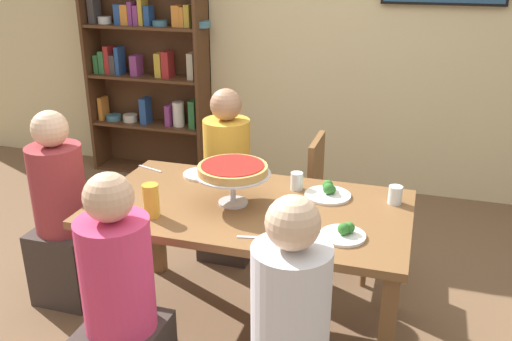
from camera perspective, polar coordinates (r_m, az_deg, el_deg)
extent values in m
plane|color=brown|center=(3.19, -0.55, -15.70)|extent=(12.00, 12.00, 0.00)
cube|color=beige|center=(4.71, 7.76, 14.91)|extent=(8.00, 0.12, 2.80)
cube|color=brown|center=(2.81, -0.60, -3.94)|extent=(1.59, 0.88, 0.04)
cube|color=brown|center=(2.99, -16.74, -11.41)|extent=(0.07, 0.07, 0.70)
cube|color=brown|center=(3.55, -10.14, -5.26)|extent=(0.07, 0.07, 0.70)
cube|color=brown|center=(3.21, 14.31, -8.66)|extent=(0.07, 0.07, 0.70)
cube|color=#4C2D19|center=(5.33, -16.50, 11.74)|extent=(0.03, 0.30, 2.20)
cube|color=#4C2D19|center=(4.83, -5.57, 11.57)|extent=(0.03, 0.30, 2.20)
cube|color=#4C2D19|center=(5.18, -10.56, 11.99)|extent=(1.10, 0.02, 2.20)
cube|color=#4C2D19|center=(5.35, -10.46, 0.17)|extent=(1.04, 0.28, 0.02)
cube|color=#4C2D19|center=(5.21, -10.79, 4.68)|extent=(1.04, 0.28, 0.02)
cube|color=#4C2D19|center=(5.10, -11.13, 9.41)|extent=(1.04, 0.28, 0.02)
cube|color=#4C2D19|center=(5.03, -11.50, 14.32)|extent=(1.04, 0.28, 0.02)
cube|color=orange|center=(5.41, -15.42, 6.21)|extent=(0.04, 0.13, 0.21)
cylinder|color=#3D7084|center=(5.38, -14.42, 5.33)|extent=(0.14, 0.14, 0.05)
cylinder|color=beige|center=(5.29, -12.82, 5.30)|extent=(0.13, 0.13, 0.07)
cube|color=navy|center=(5.19, -11.28, 6.08)|extent=(0.06, 0.13, 0.23)
cube|color=#7A3370|center=(5.09, -8.85, 5.66)|extent=(0.05, 0.13, 0.19)
cylinder|color=silver|center=(5.05, -7.99, 5.78)|extent=(0.11, 0.11, 0.22)
cube|color=#2D6B38|center=(4.98, -6.40, 5.80)|extent=(0.06, 0.13, 0.25)
cube|color=#2D6B38|center=(5.32, -15.84, 10.54)|extent=(0.04, 0.13, 0.16)
cube|color=#2D6B38|center=(5.29, -15.33, 10.72)|extent=(0.05, 0.13, 0.20)
cube|color=maroon|center=(5.25, -14.82, 10.97)|extent=(0.05, 0.13, 0.25)
cube|color=#3D3838|center=(5.23, -14.28, 10.55)|extent=(0.05, 0.13, 0.17)
cube|color=navy|center=(5.20, -13.82, 10.95)|extent=(0.04, 0.13, 0.25)
cube|color=#7A3370|center=(5.13, -12.21, 10.55)|extent=(0.07, 0.13, 0.18)
cube|color=#B7932D|center=(5.01, -9.83, 10.66)|extent=(0.06, 0.13, 0.21)
cube|color=maroon|center=(4.98, -9.07, 10.74)|extent=(0.07, 0.13, 0.23)
cube|color=#B2A88E|center=(4.88, -6.55, 10.64)|extent=(0.06, 0.13, 0.22)
cube|color=#3D3838|center=(5.25, -16.30, 15.53)|extent=(0.06, 0.13, 0.22)
cylinder|color=silver|center=(5.21, -15.30, 14.71)|extent=(0.12, 0.12, 0.06)
cube|color=navy|center=(5.12, -13.81, 15.36)|extent=(0.06, 0.13, 0.17)
cube|color=orange|center=(5.09, -13.13, 15.37)|extent=(0.07, 0.13, 0.17)
cube|color=#7A3370|center=(5.06, -12.55, 15.53)|extent=(0.04, 0.13, 0.20)
cube|color=#7A3370|center=(5.04, -12.02, 15.37)|extent=(0.05, 0.13, 0.16)
cube|color=#B7932D|center=(5.01, -11.55, 15.79)|extent=(0.04, 0.13, 0.24)
cube|color=navy|center=(4.99, -10.97, 15.38)|extent=(0.05, 0.11, 0.16)
cylinder|color=#3D7084|center=(4.95, -9.84, 14.73)|extent=(0.13, 0.13, 0.05)
cube|color=orange|center=(4.87, -8.03, 15.48)|extent=(0.07, 0.12, 0.17)
cube|color=orange|center=(4.85, -7.41, 15.41)|extent=(0.04, 0.13, 0.16)
cube|color=#B7932D|center=(4.83, -6.90, 15.53)|extent=(0.05, 0.13, 0.18)
cylinder|color=#3D7084|center=(4.79, -5.63, 14.76)|extent=(0.15, 0.15, 0.05)
cylinder|color=#D63866|center=(2.37, -14.13, -10.41)|extent=(0.30, 0.30, 0.50)
sphere|color=tan|center=(2.21, -14.95, -2.67)|extent=(0.20, 0.20, 0.20)
cube|color=#382D28|center=(3.76, -2.86, -5.46)|extent=(0.34, 0.34, 0.45)
cylinder|color=gold|center=(3.57, -3.00, 1.35)|extent=(0.30, 0.30, 0.50)
sphere|color=#A87A5B|center=(3.46, -3.11, 6.80)|extent=(0.20, 0.20, 0.20)
cube|color=#382D28|center=(3.49, -18.70, -8.96)|extent=(0.34, 0.34, 0.45)
cylinder|color=#993338|center=(3.28, -19.68, -1.77)|extent=(0.30, 0.30, 0.50)
sphere|color=beige|center=(3.17, -20.47, 4.05)|extent=(0.20, 0.20, 0.20)
cylinder|color=silver|center=(2.13, 3.58, -13.83)|extent=(0.30, 0.30, 0.50)
sphere|color=beige|center=(1.95, 3.82, -5.39)|extent=(0.20, 0.20, 0.20)
cube|color=brown|center=(3.54, 8.90, -3.81)|extent=(0.40, 0.40, 0.04)
cube|color=brown|center=(3.47, 6.18, -0.03)|extent=(0.04, 0.36, 0.42)
cylinder|color=brown|center=(3.78, 11.74, -6.10)|extent=(0.04, 0.04, 0.41)
cylinder|color=brown|center=(3.47, 11.13, -8.69)|extent=(0.04, 0.04, 0.41)
cylinder|color=brown|center=(3.82, 6.50, -5.47)|extent=(0.04, 0.04, 0.41)
cylinder|color=brown|center=(3.51, 5.40, -7.97)|extent=(0.04, 0.04, 0.41)
cylinder|color=silver|center=(2.82, -2.36, -3.29)|extent=(0.15, 0.15, 0.01)
cylinder|color=silver|center=(2.79, -2.39, -1.81)|extent=(0.03, 0.03, 0.15)
cylinder|color=silver|center=(2.76, -2.41, -0.33)|extent=(0.38, 0.38, 0.01)
cylinder|color=tan|center=(2.75, -2.42, 0.12)|extent=(0.35, 0.35, 0.04)
cylinder|color=maroon|center=(2.74, -2.42, 0.55)|extent=(0.31, 0.31, 0.00)
cylinder|color=white|center=(2.92, 7.38, -2.54)|extent=(0.24, 0.24, 0.01)
sphere|color=#2D7028|center=(2.91, 7.47, -1.87)|extent=(0.06, 0.06, 0.06)
sphere|color=#2D7028|center=(2.92, 7.79, -1.95)|extent=(0.05, 0.05, 0.05)
sphere|color=#2D7028|center=(2.97, 7.44, -1.46)|extent=(0.05, 0.05, 0.05)
sphere|color=#2D7028|center=(2.95, 7.38, -1.55)|extent=(0.06, 0.06, 0.06)
cylinder|color=white|center=(3.18, -5.70, -0.38)|extent=(0.20, 0.20, 0.01)
sphere|color=#2D7028|center=(3.16, -5.14, 0.08)|extent=(0.05, 0.05, 0.05)
sphere|color=#2D7028|center=(3.14, -4.91, -0.09)|extent=(0.04, 0.04, 0.04)
sphere|color=#2D7028|center=(3.16, -4.79, 0.07)|extent=(0.04, 0.04, 0.04)
cylinder|color=white|center=(2.53, 8.91, -6.64)|extent=(0.21, 0.21, 0.01)
sphere|color=#2D7028|center=(2.51, 9.01, -5.95)|extent=(0.06, 0.06, 0.06)
sphere|color=#2D7028|center=(2.53, 9.57, -5.82)|extent=(0.05, 0.05, 0.05)
cylinder|color=gold|center=(2.70, -10.75, -3.05)|extent=(0.08, 0.08, 0.17)
cylinder|color=white|center=(2.89, 14.14, -2.45)|extent=(0.07, 0.07, 0.09)
cylinder|color=white|center=(2.98, 4.21, -1.08)|extent=(0.07, 0.07, 0.09)
cube|color=silver|center=(3.32, -10.84, 0.20)|extent=(0.18, 0.07, 0.00)
cube|color=silver|center=(2.49, 0.08, -6.91)|extent=(0.18, 0.05, 0.00)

